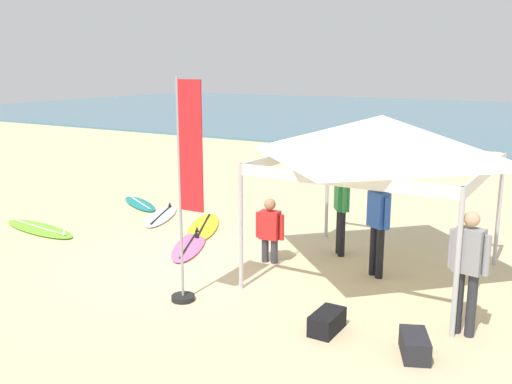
{
  "coord_description": "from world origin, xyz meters",
  "views": [
    {
      "loc": [
        6.0,
        -8.06,
        3.55
      ],
      "look_at": [
        0.07,
        1.79,
        1.0
      ],
      "focal_mm": 40.44,
      "sensor_mm": 36.0,
      "label": 1
    }
  ],
  "objects": [
    {
      "name": "ground_plane",
      "position": [
        0.0,
        0.0,
        0.0
      ],
      "size": [
        80.0,
        80.0,
        0.0
      ],
      "primitive_type": "plane",
      "color": "beige"
    },
    {
      "name": "person_grey",
      "position": [
        4.69,
        -0.49,
        0.99
      ],
      "size": [
        0.54,
        0.28,
        1.71
      ],
      "color": "#2D2D33",
      "rests_on": "ground"
    },
    {
      "name": "person_red",
      "position": [
        1.04,
        0.68,
        0.66
      ],
      "size": [
        0.55,
        0.26,
        1.2
      ],
      "color": "#383842",
      "rests_on": "ground"
    },
    {
      "name": "surfboard_pink",
      "position": [
        -0.78,
        0.65,
        0.04
      ],
      "size": [
        1.42,
        2.11,
        0.19
      ],
      "color": "pink",
      "rests_on": "ground"
    },
    {
      "name": "surfboard_lime",
      "position": [
        -4.32,
        -0.11,
        0.04
      ],
      "size": [
        2.36,
        0.9,
        0.19
      ],
      "color": "#7AD12D",
      "rests_on": "ground"
    },
    {
      "name": "surfboard_teal",
      "position": [
        -4.04,
        2.79,
        0.04
      ],
      "size": [
        1.86,
        1.35,
        0.19
      ],
      "color": "#19847F",
      "rests_on": "ground"
    },
    {
      "name": "canopy_tent",
      "position": [
        2.93,
        1.02,
        2.39
      ],
      "size": [
        3.45,
        3.45,
        2.75
      ],
      "color": "#B7B7BC",
      "rests_on": "ground"
    },
    {
      "name": "banner_flag",
      "position": [
        0.87,
        -1.52,
        1.57
      ],
      "size": [
        0.6,
        0.36,
        3.4
      ],
      "color": "#99999E",
      "rests_on": "ground"
    },
    {
      "name": "person_blue",
      "position": [
        2.95,
        1.0,
        0.99
      ],
      "size": [
        0.47,
        0.38,
        1.71
      ],
      "color": "black",
      "rests_on": "ground"
    },
    {
      "name": "gear_bag_by_pole",
      "position": [
        4.3,
        -1.41,
        0.14
      ],
      "size": [
        0.54,
        0.68,
        0.28
      ],
      "primitive_type": "cube",
      "rotation": [
        0.0,
        0.0,
        1.99
      ],
      "color": "#232328",
      "rests_on": "ground"
    },
    {
      "name": "surfboard_yellow",
      "position": [
        -1.32,
        1.87,
        0.04
      ],
      "size": [
        1.6,
        2.3,
        0.19
      ],
      "color": "yellow",
      "rests_on": "ground"
    },
    {
      "name": "person_green",
      "position": [
        1.97,
        1.75,
        0.99
      ],
      "size": [
        0.39,
        0.47,
        1.71
      ],
      "color": "black",
      "rests_on": "ground"
    },
    {
      "name": "surfboard_white",
      "position": [
        -2.74,
        2.11,
        0.04
      ],
      "size": [
        1.29,
        2.01,
        0.19
      ],
      "color": "white",
      "rests_on": "ground"
    },
    {
      "name": "sea",
      "position": [
        0.0,
        33.05,
        0.05
      ],
      "size": [
        80.0,
        36.0,
        0.1
      ],
      "primitive_type": "cube",
      "color": "teal",
      "rests_on": "ground"
    },
    {
      "name": "gear_bag_near_tent",
      "position": [
        3.09,
        -1.36,
        0.14
      ],
      "size": [
        0.32,
        0.6,
        0.28
      ],
      "primitive_type": "cube",
      "rotation": [
        0.0,
        0.0,
        1.56
      ],
      "color": "black",
      "rests_on": "ground"
    }
  ]
}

